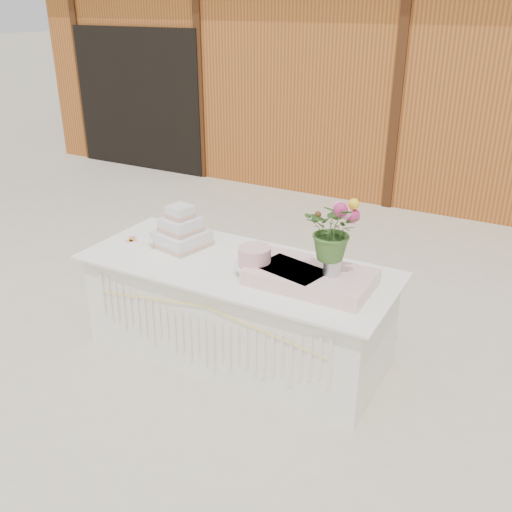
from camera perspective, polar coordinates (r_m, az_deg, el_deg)
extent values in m
plane|color=beige|center=(4.65, -1.81, -9.45)|extent=(80.00, 80.00, 0.00)
cube|color=#AA6123|center=(9.59, 17.45, 16.78)|extent=(12.00, 4.00, 3.00)
cube|color=black|center=(9.69, -11.72, 15.03)|extent=(2.40, 0.08, 2.20)
cube|color=white|center=(4.46, -1.87, -5.44)|extent=(2.28, 0.88, 0.75)
cube|color=white|center=(4.28, -1.94, -0.96)|extent=(2.40, 1.00, 0.02)
cube|color=silver|center=(4.61, -7.46, 1.76)|extent=(0.43, 0.43, 0.12)
cube|color=#DCA28B|center=(4.63, -7.43, 1.33)|extent=(0.45, 0.45, 0.03)
cube|color=silver|center=(4.57, -7.54, 3.13)|extent=(0.31, 0.31, 0.11)
cube|color=#DCA28B|center=(4.58, -7.51, 2.76)|extent=(0.33, 0.33, 0.03)
cube|color=silver|center=(4.53, -7.61, 4.40)|extent=(0.20, 0.20, 0.10)
cube|color=#DCA28B|center=(4.54, -7.59, 4.09)|extent=(0.22, 0.22, 0.03)
cylinder|color=white|center=(4.11, -0.15, -1.78)|extent=(0.26, 0.26, 0.02)
cylinder|color=white|center=(4.10, -0.15, -1.38)|extent=(0.07, 0.07, 0.05)
cylinder|color=white|center=(4.08, -0.15, -0.99)|extent=(0.30, 0.30, 0.01)
cylinder|color=#E8A7A7|center=(4.05, -0.15, -0.03)|extent=(0.23, 0.23, 0.14)
cube|color=beige|center=(3.98, 5.47, -2.11)|extent=(0.86, 0.50, 0.11)
cylinder|color=silver|center=(3.87, 7.64, -0.76)|extent=(0.12, 0.12, 0.16)
imported|color=#3D6428|center=(3.76, 7.88, 3.24)|extent=(0.38, 0.33, 0.42)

